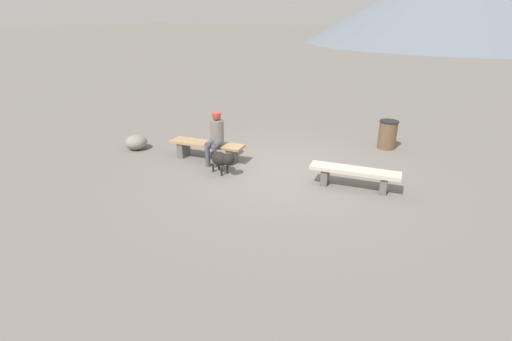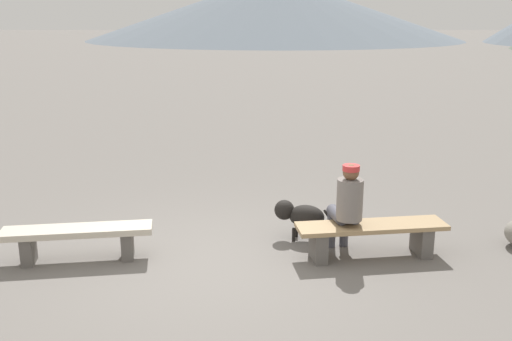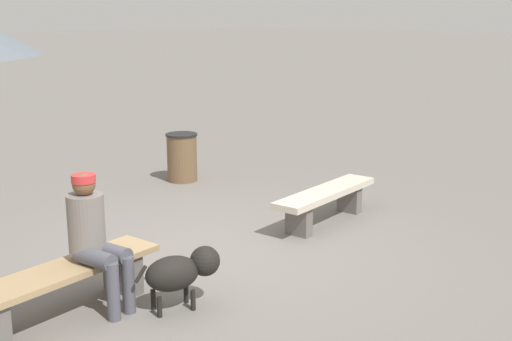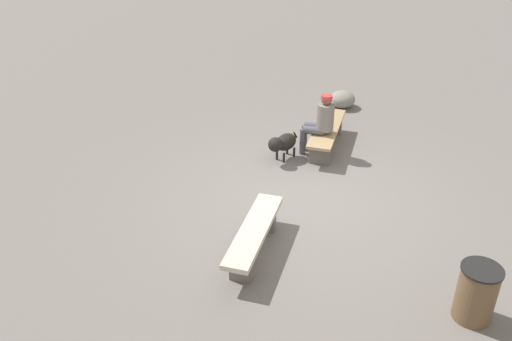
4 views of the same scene
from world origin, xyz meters
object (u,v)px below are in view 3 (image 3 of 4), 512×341
(seated_person, at_px, (94,234))
(dog, at_px, (182,270))
(bench_left, at_px, (326,198))
(trash_bin, at_px, (182,157))
(bench_right, at_px, (61,284))

(seated_person, xyz_separation_m, dog, (-0.52, 0.52, -0.33))
(bench_left, relative_size, seated_person, 1.52)
(dog, xyz_separation_m, trash_bin, (-2.76, -3.57, 0.03))
(trash_bin, bearing_deg, seated_person, 42.86)
(bench_left, relative_size, dog, 2.42)
(bench_right, distance_m, dog, 1.00)
(bench_right, relative_size, dog, 2.52)
(bench_left, relative_size, bench_right, 0.96)
(bench_left, height_order, bench_right, bench_right)
(trash_bin, bearing_deg, bench_right, 39.91)
(bench_right, bearing_deg, seated_person, 162.99)
(seated_person, relative_size, trash_bin, 1.61)
(bench_left, xyz_separation_m, seated_person, (3.25, 0.16, 0.37))
(bench_right, xyz_separation_m, dog, (-0.83, 0.57, 0.05))
(seated_person, height_order, dog, seated_person)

